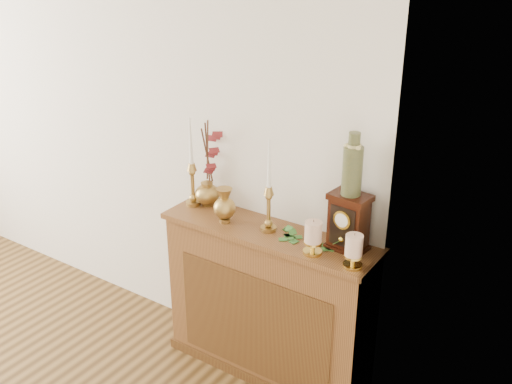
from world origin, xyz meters
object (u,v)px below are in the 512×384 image
Objects in this scene: candlestick_center at (269,202)px; mantel_clock at (348,223)px; candlestick_left at (192,177)px; bud_vase at (224,206)px; ceramic_vase at (352,167)px; ginger_jar at (212,165)px.

mantel_clock is (0.44, 0.05, -0.02)m from candlestick_center.
candlestick_left is 0.31m from bud_vase.
ceramic_vase is (0.98, 0.03, 0.27)m from candlestick_left.
candlestick_left is at bearing -137.01° from ginger_jar.
ginger_jar is (0.08, 0.08, 0.07)m from candlestick_left.
ceramic_vase is (0.00, 0.00, 0.29)m from mantel_clock.
ginger_jar is 0.92m from ceramic_vase.
bud_vase is 0.29m from ginger_jar.
bud_vase is at bearing -165.74° from mantel_clock.
bud_vase is 0.37× the size of ginger_jar.
ceramic_vase is (0.69, 0.10, 0.34)m from bud_vase.
ginger_jar reaches higher than mantel_clock.
mantel_clock is (0.69, 0.10, 0.05)m from bud_vase.
candlestick_center is 1.63× the size of ceramic_vase.
mantel_clock is at bearing 8.31° from bud_vase.
ginger_jar is (-0.46, 0.11, 0.07)m from candlestick_center.
candlestick_left is 1.68× the size of ceramic_vase.
ginger_jar is 1.79× the size of mantel_clock.
bud_vase is 0.70m from mantel_clock.
ceramic_vase is at bearing 7.15° from candlestick_center.
ceramic_vase is (0.89, -0.05, 0.20)m from ginger_jar.
bud_vase is 0.63× the size of ceramic_vase.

